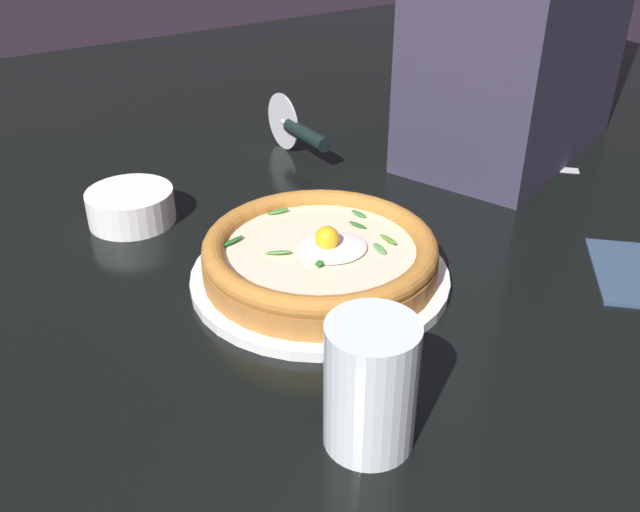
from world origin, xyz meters
TOP-DOWN VIEW (x-y plane):
  - ground_plane at (0.00, 0.00)m, footprint 2.40×2.40m
  - pizza_plate at (0.04, -0.03)m, footprint 0.28×0.28m
  - pizza at (0.04, -0.03)m, footprint 0.26×0.26m
  - side_bowl at (0.16, -0.28)m, footprint 0.11×0.11m
  - pizza_cutter at (-0.13, -0.34)m, footprint 0.02×0.16m
  - table_knife at (-0.34, -0.17)m, footprint 0.17×0.17m
  - drinking_glass at (0.14, 0.19)m, footprint 0.07×0.07m
  - folded_napkin at (-0.27, 0.16)m, footprint 0.16×0.16m

SIDE VIEW (x-z plane):
  - ground_plane at x=0.00m, z-range -0.03..0.00m
  - table_knife at x=-0.34m, z-range 0.00..0.01m
  - folded_napkin at x=-0.27m, z-range 0.00..0.01m
  - pizza_plate at x=0.04m, z-range 0.00..0.01m
  - side_bowl at x=0.16m, z-range 0.00..0.04m
  - pizza at x=0.04m, z-range 0.01..0.06m
  - pizza_cutter at x=-0.13m, z-range 0.00..0.09m
  - drinking_glass at x=0.14m, z-range -0.01..0.11m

